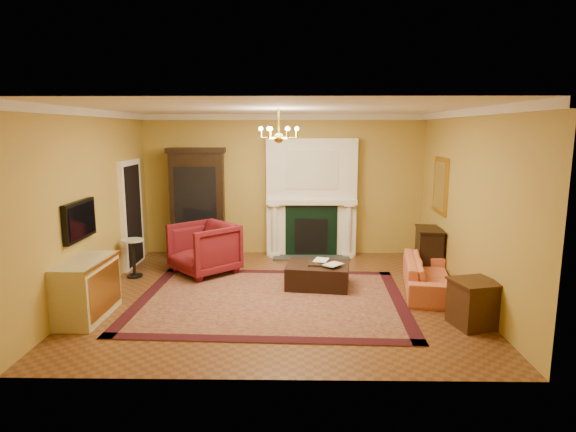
{
  "coord_description": "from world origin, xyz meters",
  "views": [
    {
      "loc": [
        0.26,
        -7.57,
        2.67
      ],
      "look_at": [
        0.14,
        0.3,
        1.26
      ],
      "focal_mm": 30.0,
      "sensor_mm": 36.0,
      "label": 1
    }
  ],
  "objects_px": {
    "pedestal_table": "(134,255)",
    "coral_sofa": "(428,270)",
    "console_table": "(429,251)",
    "wingback_armchair": "(204,246)",
    "leather_ottoman": "(318,276)",
    "china_cabinet": "(198,205)",
    "commode": "(86,289)",
    "end_table": "(474,305)"
  },
  "relations": [
    {
      "from": "wingback_armchair",
      "to": "console_table",
      "type": "bearing_deg",
      "value": 48.39
    },
    {
      "from": "pedestal_table",
      "to": "commode",
      "type": "relative_size",
      "value": 0.62
    },
    {
      "from": "china_cabinet",
      "to": "console_table",
      "type": "relative_size",
      "value": 2.66
    },
    {
      "from": "pedestal_table",
      "to": "commode",
      "type": "distance_m",
      "value": 1.94
    },
    {
      "from": "leather_ottoman",
      "to": "china_cabinet",
      "type": "bearing_deg",
      "value": 147.06
    },
    {
      "from": "china_cabinet",
      "to": "coral_sofa",
      "type": "distance_m",
      "value": 4.92
    },
    {
      "from": "wingback_armchair",
      "to": "leather_ottoman",
      "type": "height_order",
      "value": "wingback_armchair"
    },
    {
      "from": "commode",
      "to": "end_table",
      "type": "height_order",
      "value": "commode"
    },
    {
      "from": "console_table",
      "to": "leather_ottoman",
      "type": "bearing_deg",
      "value": -149.39
    },
    {
      "from": "end_table",
      "to": "commode",
      "type": "bearing_deg",
      "value": 177.69
    },
    {
      "from": "china_cabinet",
      "to": "console_table",
      "type": "distance_m",
      "value": 4.79
    },
    {
      "from": "commode",
      "to": "coral_sofa",
      "type": "relative_size",
      "value": 0.6
    },
    {
      "from": "wingback_armchair",
      "to": "commode",
      "type": "height_order",
      "value": "wingback_armchair"
    },
    {
      "from": "end_table",
      "to": "console_table",
      "type": "height_order",
      "value": "console_table"
    },
    {
      "from": "pedestal_table",
      "to": "end_table",
      "type": "bearing_deg",
      "value": -21.72
    },
    {
      "from": "pedestal_table",
      "to": "leather_ottoman",
      "type": "bearing_deg",
      "value": -9.2
    },
    {
      "from": "wingback_armchair",
      "to": "console_table",
      "type": "relative_size",
      "value": 1.28
    },
    {
      "from": "china_cabinet",
      "to": "wingback_armchair",
      "type": "relative_size",
      "value": 2.08
    },
    {
      "from": "pedestal_table",
      "to": "coral_sofa",
      "type": "distance_m",
      "value": 5.24
    },
    {
      "from": "console_table",
      "to": "leather_ottoman",
      "type": "height_order",
      "value": "console_table"
    },
    {
      "from": "wingback_armchair",
      "to": "coral_sofa",
      "type": "height_order",
      "value": "wingback_armchair"
    },
    {
      "from": "pedestal_table",
      "to": "coral_sofa",
      "type": "relative_size",
      "value": 0.38
    },
    {
      "from": "wingback_armchair",
      "to": "leather_ottoman",
      "type": "bearing_deg",
      "value": 26.21
    },
    {
      "from": "coral_sofa",
      "to": "end_table",
      "type": "bearing_deg",
      "value": -161.05
    },
    {
      "from": "leather_ottoman",
      "to": "coral_sofa",
      "type": "bearing_deg",
      "value": 3.03
    },
    {
      "from": "wingback_armchair",
      "to": "console_table",
      "type": "distance_m",
      "value": 4.23
    },
    {
      "from": "console_table",
      "to": "pedestal_table",
      "type": "bearing_deg",
      "value": -168.64
    },
    {
      "from": "coral_sofa",
      "to": "leather_ottoman",
      "type": "relative_size",
      "value": 1.81
    },
    {
      "from": "coral_sofa",
      "to": "pedestal_table",
      "type": "bearing_deg",
      "value": 92.39
    },
    {
      "from": "commode",
      "to": "console_table",
      "type": "height_order",
      "value": "commode"
    },
    {
      "from": "console_table",
      "to": "commode",
      "type": "bearing_deg",
      "value": -149.76
    },
    {
      "from": "end_table",
      "to": "console_table",
      "type": "distance_m",
      "value": 2.53
    },
    {
      "from": "console_table",
      "to": "coral_sofa",
      "type": "bearing_deg",
      "value": -97.68
    },
    {
      "from": "wingback_armchair",
      "to": "pedestal_table",
      "type": "height_order",
      "value": "wingback_armchair"
    },
    {
      "from": "wingback_armchair",
      "to": "commode",
      "type": "distance_m",
      "value": 2.53
    },
    {
      "from": "wingback_armchair",
      "to": "coral_sofa",
      "type": "relative_size",
      "value": 0.56
    },
    {
      "from": "china_cabinet",
      "to": "coral_sofa",
      "type": "height_order",
      "value": "china_cabinet"
    },
    {
      "from": "end_table",
      "to": "pedestal_table",
      "type": "bearing_deg",
      "value": 158.28
    },
    {
      "from": "china_cabinet",
      "to": "commode",
      "type": "xyz_separation_m",
      "value": [
        -0.92,
        -3.51,
        -0.68
      ]
    },
    {
      "from": "console_table",
      "to": "wingback_armchair",
      "type": "bearing_deg",
      "value": -170.68
    },
    {
      "from": "wingback_armchair",
      "to": "end_table",
      "type": "height_order",
      "value": "wingback_armchair"
    },
    {
      "from": "coral_sofa",
      "to": "console_table",
      "type": "xyz_separation_m",
      "value": [
        0.29,
        1.06,
        0.04
      ]
    }
  ]
}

